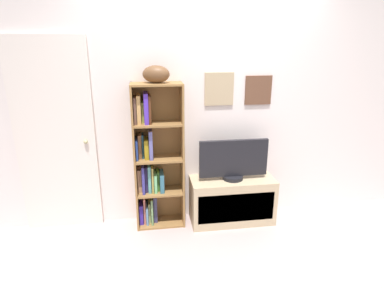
# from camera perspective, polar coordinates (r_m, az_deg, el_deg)

# --- Properties ---
(ground) EXTENTS (5.20, 5.20, 0.04)m
(ground) POSITION_cam_1_polar(r_m,az_deg,el_deg) (3.02, 6.11, -22.67)
(ground) COLOR #AE9998
(back_wall) EXTENTS (4.80, 0.08, 2.35)m
(back_wall) POSITION_cam_1_polar(r_m,az_deg,el_deg) (3.49, 2.21, 5.18)
(back_wall) COLOR silver
(back_wall) RESTS_ON ground
(bookshelf) EXTENTS (0.51, 0.27, 1.54)m
(bookshelf) POSITION_cam_1_polar(r_m,az_deg,el_deg) (3.43, -6.85, -2.87)
(bookshelf) COLOR olive
(bookshelf) RESTS_ON ground
(football) EXTENTS (0.30, 0.24, 0.17)m
(football) POSITION_cam_1_polar(r_m,az_deg,el_deg) (3.20, -6.34, 12.10)
(football) COLOR brown
(football) RESTS_ON bookshelf
(tv_stand) EXTENTS (0.91, 0.38, 0.50)m
(tv_stand) POSITION_cam_1_polar(r_m,az_deg,el_deg) (3.66, 7.03, -9.75)
(tv_stand) COLOR tan
(tv_stand) RESTS_ON ground
(television) EXTENTS (0.74, 0.22, 0.44)m
(television) POSITION_cam_1_polar(r_m,az_deg,el_deg) (3.47, 7.31, -2.85)
(television) COLOR black
(television) RESTS_ON tv_stand
(door) EXTENTS (0.78, 0.09, 1.99)m
(door) POSITION_cam_1_polar(r_m,az_deg,el_deg) (3.54, -22.83, 0.94)
(door) COLOR silver
(door) RESTS_ON ground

